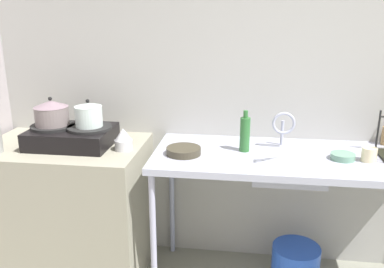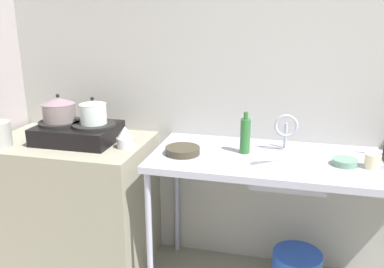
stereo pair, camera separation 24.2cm
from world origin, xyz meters
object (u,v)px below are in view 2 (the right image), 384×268
object	(u,v)px
sink_basin	(288,170)
percolator	(125,137)
cup_by_rack	(373,161)
frying_pan	(183,151)
faucet	(286,127)
stove	(78,132)
pot_on_left_burner	(59,109)
small_bowl_on_drainboard	(345,162)
pot_on_right_burner	(93,112)
bottle_by_sink	(245,135)

from	to	relation	value
sink_basin	percolator	bearing A→B (deg)	-177.92
cup_by_rack	frying_pan	bearing A→B (deg)	-178.52
faucet	cup_by_rack	xyz separation A→B (m)	(0.47, -0.18, -0.11)
faucet	cup_by_rack	world-z (taller)	faucet
stove	sink_basin	bearing A→B (deg)	-0.15
pot_on_left_burner	faucet	world-z (taller)	pot_on_left_burner
sink_basin	frying_pan	distance (m)	0.63
percolator	pot_on_left_burner	bearing A→B (deg)	175.15
pot_on_left_burner	small_bowl_on_drainboard	xyz separation A→B (m)	(1.77, -0.03, -0.19)
stove	cup_by_rack	xyz separation A→B (m)	(1.79, -0.04, -0.02)
faucet	frying_pan	distance (m)	0.64
pot_on_right_burner	small_bowl_on_drainboard	world-z (taller)	pot_on_right_burner
stove	pot_on_right_burner	world-z (taller)	pot_on_right_burner
percolator	frying_pan	bearing A→B (deg)	-4.68
cup_by_rack	small_bowl_on_drainboard	size ratio (longest dim) A/B	0.62
stove	cup_by_rack	distance (m)	1.79
faucet	frying_pan	bearing A→B (deg)	-160.54
sink_basin	bottle_by_sink	bearing A→B (deg)	170.95
frying_pan	small_bowl_on_drainboard	bearing A→B (deg)	2.39
percolator	cup_by_rack	distance (m)	1.44
stove	small_bowl_on_drainboard	bearing A→B (deg)	-1.13
stove	percolator	xyz separation A→B (m)	(0.35, -0.04, 0.00)
pot_on_left_burner	percolator	size ratio (longest dim) A/B	1.55
stove	sink_basin	xyz separation A→B (m)	(1.35, -0.00, -0.14)
pot_on_right_burner	percolator	size ratio (longest dim) A/B	1.27
faucet	small_bowl_on_drainboard	distance (m)	0.39
pot_on_left_burner	frying_pan	distance (m)	0.87
faucet	bottle_by_sink	bearing A→B (deg)	-156.87
percolator	small_bowl_on_drainboard	world-z (taller)	percolator
sink_basin	cup_by_rack	distance (m)	0.46
stove	frying_pan	xyz separation A→B (m)	(0.73, -0.07, -0.04)
stove	pot_on_left_burner	distance (m)	0.19
sink_basin	cup_by_rack	world-z (taller)	cup_by_rack
stove	faucet	distance (m)	1.33
percolator	faucet	world-z (taller)	faucet
percolator	sink_basin	bearing A→B (deg)	2.08
percolator	faucet	bearing A→B (deg)	10.41
pot_on_left_burner	percolator	xyz separation A→B (m)	(0.47, -0.04, -0.14)
pot_on_right_burner	bottle_by_sink	xyz separation A→B (m)	(0.96, 0.04, -0.10)
pot_on_right_burner	frying_pan	xyz separation A→B (m)	(0.61, -0.07, -0.18)
pot_on_right_burner	sink_basin	world-z (taller)	pot_on_right_burner
bottle_by_sink	percolator	bearing A→B (deg)	-173.93
pot_on_right_burner	percolator	bearing A→B (deg)	-9.95
small_bowl_on_drainboard	percolator	bearing A→B (deg)	-179.67
pot_on_right_burner	cup_by_rack	bearing A→B (deg)	-1.50
pot_on_right_burner	faucet	size ratio (longest dim) A/B	0.75
sink_basin	bottle_by_sink	xyz separation A→B (m)	(-0.26, 0.04, 0.18)
pot_on_right_burner	sink_basin	distance (m)	1.26
faucet	bottle_by_sink	xyz separation A→B (m)	(-0.23, -0.10, -0.04)
sink_basin	small_bowl_on_drainboard	world-z (taller)	small_bowl_on_drainboard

